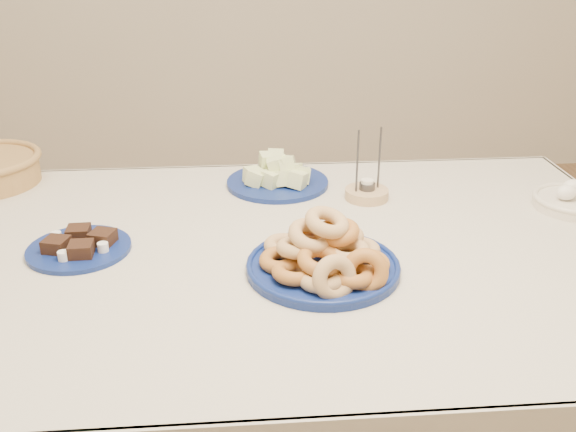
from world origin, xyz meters
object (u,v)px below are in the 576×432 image
object	(u,v)px
dining_table	(286,288)
melon_plate	(278,177)
candle_holder	(367,192)
brownie_plate	(79,246)
donut_platter	(325,257)
egg_bowl	(573,200)

from	to	relation	value
dining_table	melon_plate	bearing A→B (deg)	88.91
candle_holder	brownie_plate	bearing A→B (deg)	-160.40
donut_platter	egg_bowl	distance (m)	0.73
donut_platter	candle_holder	bearing A→B (deg)	67.05
brownie_plate	egg_bowl	distance (m)	1.21
melon_plate	brownie_plate	bearing A→B (deg)	-142.48
dining_table	melon_plate	size ratio (longest dim) A/B	4.93
brownie_plate	egg_bowl	size ratio (longest dim) A/B	1.35
donut_platter	candle_holder	xyz separation A→B (m)	(0.16, 0.39, -0.02)
donut_platter	melon_plate	xyz separation A→B (m)	(-0.06, 0.50, -0.01)
egg_bowl	brownie_plate	bearing A→B (deg)	-173.16
donut_platter	candle_holder	distance (m)	0.42
brownie_plate	candle_holder	bearing A→B (deg)	19.60
dining_table	melon_plate	world-z (taller)	melon_plate
melon_plate	brownie_plate	xyz separation A→B (m)	(-0.47, -0.36, -0.01)
candle_holder	egg_bowl	size ratio (longest dim) A/B	0.91
dining_table	candle_holder	xyz separation A→B (m)	(0.23, 0.27, 0.12)
dining_table	donut_platter	bearing A→B (deg)	-59.54
dining_table	egg_bowl	xyz separation A→B (m)	(0.75, 0.16, 0.13)
brownie_plate	candle_holder	size ratio (longest dim) A/B	1.47
candle_holder	egg_bowl	xyz separation A→B (m)	(0.51, -0.10, 0.00)
donut_platter	egg_bowl	xyz separation A→B (m)	(0.68, 0.28, -0.01)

